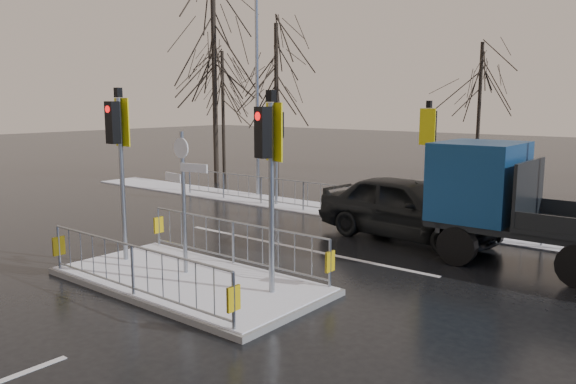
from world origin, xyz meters
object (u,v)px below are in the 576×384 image
Objects in this scene: flatbed_truck at (515,201)px; car_far_lane at (407,208)px; street_lamp_left at (258,85)px; traffic_island at (188,266)px.

car_far_lane is at bearing 168.20° from flatbed_truck.
flatbed_truck reaches higher than car_far_lane.
car_far_lane is at bearing -19.67° from street_lamp_left.
street_lamp_left is at bearing 124.07° from traffic_island.
traffic_island is at bearing -129.55° from flatbed_truck.
car_far_lane is at bearing 74.90° from traffic_island.
flatbed_truck is (4.88, 5.91, 1.13)m from traffic_island.
flatbed_truck is at bearing -17.56° from street_lamp_left.
traffic_island is at bearing 170.22° from car_far_lane.
traffic_island is 12.17m from street_lamp_left.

